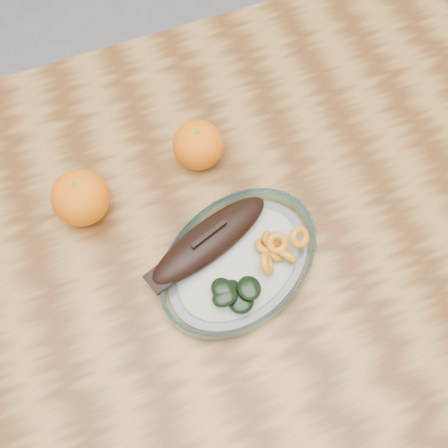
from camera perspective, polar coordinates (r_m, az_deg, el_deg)
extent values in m
plane|color=slate|center=(1.55, -2.15, -12.45)|extent=(3.00, 3.00, 0.00)
cube|color=#583314|center=(0.85, -3.84, -2.64)|extent=(1.20, 0.80, 0.04)
cylinder|color=brown|center=(1.46, 13.23, 10.86)|extent=(0.06, 0.06, 0.71)
ellipsoid|color=white|center=(0.81, 1.50, -4.03)|extent=(0.55, 0.49, 0.01)
torus|color=#80C0C6|center=(0.80, 1.52, -3.78)|extent=(0.61, 0.61, 0.03)
ellipsoid|color=silver|center=(0.79, 1.53, -3.58)|extent=(0.49, 0.43, 0.02)
ellipsoid|color=black|center=(0.78, -1.52, -1.21)|extent=(0.21, 0.12, 0.03)
ellipsoid|color=black|center=(0.79, -1.51, -1.38)|extent=(0.18, 0.10, 0.02)
cube|color=black|center=(0.77, -6.56, -5.06)|extent=(0.05, 0.04, 0.01)
cube|color=black|center=(0.77, -1.55, -0.77)|extent=(0.06, 0.03, 0.02)
torus|color=#C06D0E|center=(0.78, 6.56, -2.81)|extent=(0.04, 0.04, 0.04)
torus|color=#C06D0E|center=(0.79, 4.82, -1.32)|extent=(0.03, 0.04, 0.04)
torus|color=#C06D0E|center=(0.79, 5.51, -2.31)|extent=(0.04, 0.04, 0.03)
torus|color=#C06D0E|center=(0.79, 4.27, -1.87)|extent=(0.04, 0.05, 0.03)
torus|color=#C06D0E|center=(0.78, 7.81, -0.87)|extent=(0.05, 0.05, 0.03)
torus|color=#C06D0E|center=(0.76, 4.45, -3.65)|extent=(0.03, 0.04, 0.04)
torus|color=#C06D0E|center=(0.77, 5.52, -1.50)|extent=(0.04, 0.04, 0.03)
ellipsoid|color=black|center=(0.76, 0.76, -6.55)|extent=(0.04, 0.04, 0.01)
ellipsoid|color=black|center=(0.76, 1.78, -7.53)|extent=(0.04, 0.04, 0.01)
ellipsoid|color=black|center=(0.75, 0.08, -7.08)|extent=(0.04, 0.03, 0.01)
ellipsoid|color=black|center=(0.75, -0.09, -6.30)|extent=(0.04, 0.04, 0.01)
ellipsoid|color=black|center=(0.76, 2.62, -6.16)|extent=(0.03, 0.04, 0.01)
sphere|color=#FF5A05|center=(0.84, -14.34, 2.58)|extent=(0.08, 0.08, 0.08)
sphere|color=#FF5A05|center=(0.86, -2.65, 8.00)|extent=(0.08, 0.08, 0.08)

